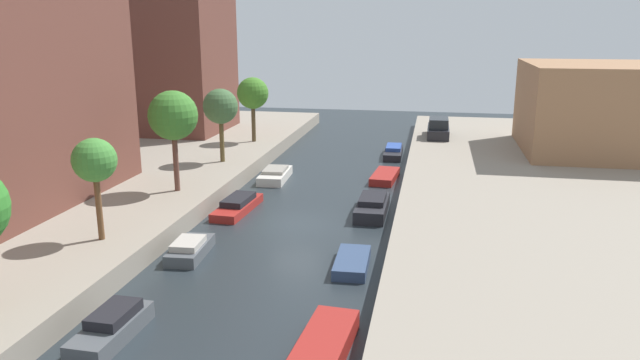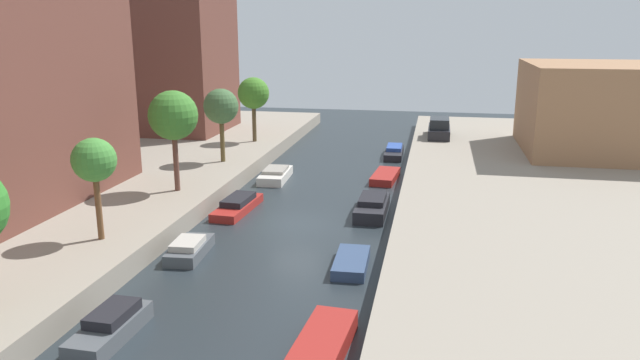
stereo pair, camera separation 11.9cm
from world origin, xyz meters
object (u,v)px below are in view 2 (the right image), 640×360
at_px(street_tree_3, 221,107).
at_px(street_tree_4, 253,94).
at_px(moored_boat_right_3, 372,206).
at_px(street_tree_1, 94,161).
at_px(street_tree_2, 173,116).
at_px(moored_boat_left_1, 111,327).
at_px(moored_boat_right_2, 351,262).
at_px(moored_boat_left_2, 189,249).
at_px(moored_boat_left_3, 238,205).
at_px(moored_boat_right_4, 385,176).
at_px(moored_boat_right_5, 394,152).
at_px(low_block_right, 598,108).
at_px(parked_car, 439,129).
at_px(moored_boat_left_4, 275,175).
at_px(moored_boat_right_1, 323,344).

distance_m(street_tree_3, street_tree_4, 7.21).
relative_size(street_tree_4, moored_boat_right_3, 1.16).
height_order(street_tree_1, street_tree_2, street_tree_2).
distance_m(moored_boat_left_1, moored_boat_right_2, 10.04).
bearing_deg(moored_boat_right_3, moored_boat_left_2, -133.75).
distance_m(street_tree_1, moored_boat_left_2, 5.49).
xyz_separation_m(street_tree_2, moored_boat_left_1, (3.80, -13.94, -4.74)).
height_order(street_tree_3, moored_boat_left_3, street_tree_3).
bearing_deg(moored_boat_left_2, moored_boat_right_4, 63.89).
xyz_separation_m(street_tree_2, street_tree_4, (0.00, 14.54, -0.43)).
bearing_deg(moored_boat_right_5, street_tree_4, -173.89).
xyz_separation_m(low_block_right, moored_boat_right_5, (-14.32, 0.21, -3.78)).
bearing_deg(moored_boat_left_2, street_tree_2, 117.44).
relative_size(street_tree_4, moored_boat_left_3, 1.09).
xyz_separation_m(low_block_right, street_tree_1, (-25.14, -23.38, 0.30)).
bearing_deg(street_tree_4, parked_car, 18.23).
bearing_deg(low_block_right, parked_car, 161.28).
bearing_deg(moored_boat_right_2, moored_boat_right_4, 89.56).
bearing_deg(moored_boat_right_3, moored_boat_left_4, 139.31).
bearing_deg(low_block_right, moored_boat_right_2, -123.19).
height_order(street_tree_1, moored_boat_left_2, street_tree_1).
height_order(parked_car, moored_boat_right_5, parked_car).
distance_m(moored_boat_left_3, moored_boat_right_1, 15.43).
bearing_deg(moored_boat_right_5, moored_boat_left_2, -108.22).
bearing_deg(moored_boat_left_3, moored_boat_right_2, -42.66).
xyz_separation_m(moored_boat_left_4, moored_boat_right_2, (6.97, -13.61, -0.10)).
bearing_deg(moored_boat_right_3, moored_boat_left_1, -114.99).
distance_m(moored_boat_right_1, moored_boat_right_5, 29.25).
bearing_deg(moored_boat_right_1, moored_boat_right_2, 90.85).
relative_size(moored_boat_left_1, moored_boat_left_4, 0.89).
xyz_separation_m(moored_boat_left_3, moored_boat_left_4, (0.26, 6.95, 0.01)).
bearing_deg(street_tree_3, parked_car, 39.98).
distance_m(low_block_right, street_tree_2, 29.54).
xyz_separation_m(moored_boat_left_4, moored_boat_right_5, (7.12, 8.72, 0.01)).
height_order(parked_car, moored_boat_right_2, parked_car).
height_order(street_tree_1, moored_boat_left_3, street_tree_1).
height_order(low_block_right, street_tree_1, low_block_right).
bearing_deg(moored_boat_left_4, moored_boat_right_4, 10.51).
relative_size(low_block_right, moored_boat_left_1, 3.12).
bearing_deg(moored_boat_left_4, moored_boat_right_5, 50.78).
xyz_separation_m(moored_boat_right_3, moored_boat_right_5, (0.09, 14.76, -0.08)).
distance_m(low_block_right, street_tree_4, 25.16).
relative_size(low_block_right, parked_car, 2.42).
xyz_separation_m(street_tree_3, moored_boat_left_4, (3.70, -0.35, -4.32)).
xyz_separation_m(moored_boat_left_1, moored_boat_left_4, (-0.09, 20.92, -0.07)).
bearing_deg(moored_boat_left_3, parked_car, 60.80).
bearing_deg(moored_boat_left_3, moored_boat_right_3, 7.08).
bearing_deg(street_tree_2, moored_boat_right_4, 37.57).
xyz_separation_m(parked_car, moored_boat_left_2, (-10.70, -25.87, -1.31)).
bearing_deg(moored_boat_right_1, moored_boat_left_2, 136.73).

